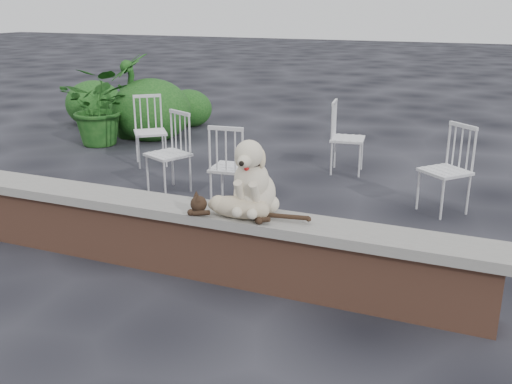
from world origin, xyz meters
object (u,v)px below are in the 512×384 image
at_px(chair_b, 168,153).
at_px(potted_plant_b, 132,96).
at_px(chair_a, 150,131).
at_px(potted_plant_a, 100,106).
at_px(cat, 237,206).
at_px(chair_d, 445,170).
at_px(chair_e, 348,137).
at_px(chair_c, 232,166).
at_px(dog, 255,175).

relative_size(chair_b, potted_plant_b, 0.69).
bearing_deg(chair_a, potted_plant_a, 114.31).
distance_m(cat, chair_d, 2.73).
bearing_deg(chair_b, chair_a, 156.40).
distance_m(chair_e, chair_a, 2.67).
height_order(chair_c, potted_plant_a, potted_plant_a).
height_order(cat, potted_plant_b, potted_plant_b).
relative_size(chair_c, chair_b, 1.00).
relative_size(chair_d, chair_a, 1.00).
height_order(cat, chair_d, chair_d).
bearing_deg(cat, chair_d, 57.16).
bearing_deg(cat, chair_e, 85.98).
bearing_deg(dog, chair_a, 130.94).
bearing_deg(chair_c, cat, 109.71).
distance_m(cat, chair_b, 2.57).
distance_m(chair_c, chair_b, 0.95).
height_order(dog, potted_plant_b, potted_plant_b).
xyz_separation_m(cat, chair_a, (-2.58, 2.82, -0.20)).
height_order(chair_d, chair_e, same).
distance_m(chair_a, potted_plant_a, 1.51).
distance_m(dog, chair_d, 2.59).
relative_size(chair_c, chair_d, 1.00).
bearing_deg(dog, potted_plant_b, 129.81).
distance_m(chair_c, chair_d, 2.25).
xyz_separation_m(chair_c, potted_plant_b, (-2.99, 2.55, 0.21)).
relative_size(cat, chair_d, 1.18).
height_order(chair_d, chair_b, same).
xyz_separation_m(dog, potted_plant_a, (-3.99, 3.37, -0.28)).
bearing_deg(chair_a, potted_plant_b, 93.50).
height_order(chair_d, potted_plant_b, potted_plant_b).
distance_m(chair_b, potted_plant_b, 3.11).
relative_size(cat, chair_b, 1.18).
height_order(cat, chair_c, chair_c).
bearing_deg(potted_plant_a, chair_d, -12.21).
bearing_deg(chair_d, chair_b, -129.51).
distance_m(chair_a, potted_plant_b, 1.85).
distance_m(dog, chair_b, 2.54).
bearing_deg(chair_c, potted_plant_a, -37.52).
xyz_separation_m(chair_c, chair_e, (0.82, 1.82, 0.00)).
bearing_deg(chair_c, chair_d, -167.38).
relative_size(chair_c, chair_e, 1.00).
xyz_separation_m(cat, chair_c, (-0.81, 1.65, -0.20)).
height_order(dog, cat, dog).
bearing_deg(dog, chair_d, 57.10).
relative_size(chair_c, potted_plant_b, 0.69).
bearing_deg(chair_d, cat, -77.92).
height_order(dog, chair_c, dog).
relative_size(chair_a, chair_b, 1.00).
distance_m(dog, cat, 0.28).
bearing_deg(chair_e, potted_plant_b, 71.17).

